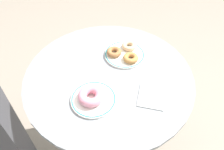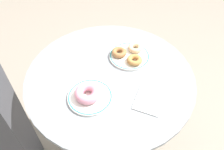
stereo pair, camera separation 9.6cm
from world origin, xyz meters
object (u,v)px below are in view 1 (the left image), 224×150
(donut_old_fashioned, at_px, (131,58))
(cafe_table, at_px, (109,107))
(plate_left, at_px, (93,99))
(donut_cinnamon, at_px, (114,52))
(plate_right, at_px, (125,54))
(donut_glazed, at_px, (129,46))
(donut_pink_frosted, at_px, (91,96))
(paper_napkin, at_px, (152,96))

(donut_old_fashioned, bearing_deg, cafe_table, 158.52)
(plate_left, xyz_separation_m, donut_cinnamon, (0.28, 0.05, 0.02))
(cafe_table, distance_m, plate_right, 0.30)
(plate_left, bearing_deg, donut_old_fashioned, -7.66)
(plate_left, distance_m, donut_old_fashioned, 0.28)
(plate_right, bearing_deg, plate_left, -178.74)
(plate_right, xyz_separation_m, donut_old_fashioned, (-0.03, -0.04, 0.02))
(cafe_table, distance_m, plate_left, 0.30)
(plate_right, bearing_deg, cafe_table, 177.89)
(plate_right, relative_size, donut_glazed, 2.71)
(donut_cinnamon, bearing_deg, donut_pink_frosted, -171.04)
(donut_glazed, height_order, donut_cinnamon, same)
(paper_napkin, bearing_deg, donut_cinnamon, 59.91)
(plate_left, distance_m, donut_cinnamon, 0.29)
(cafe_table, height_order, donut_cinnamon, donut_cinnamon)
(donut_pink_frosted, xyz_separation_m, donut_old_fashioned, (0.28, -0.04, -0.01))
(donut_old_fashioned, bearing_deg, plate_left, 172.34)
(donut_pink_frosted, xyz_separation_m, donut_cinnamon, (0.29, 0.04, -0.01))
(plate_right, relative_size, paper_napkin, 1.51)
(donut_pink_frosted, relative_size, paper_napkin, 0.82)
(donut_pink_frosted, xyz_separation_m, paper_napkin, (0.14, -0.21, -0.03))
(plate_left, height_order, donut_glazed, donut_glazed)
(donut_cinnamon, bearing_deg, plate_right, -61.03)
(cafe_table, xyz_separation_m, donut_cinnamon, (0.13, 0.04, 0.28))
(paper_napkin, bearing_deg, donut_pink_frosted, 123.07)
(cafe_table, relative_size, donut_cinnamon, 10.56)
(donut_cinnamon, distance_m, donut_old_fashioned, 0.09)
(plate_left, height_order, paper_napkin, plate_left)
(cafe_table, distance_m, donut_pink_frosted, 0.33)
(donut_old_fashioned, xyz_separation_m, paper_napkin, (-0.15, -0.17, -0.02))
(donut_glazed, distance_m, paper_napkin, 0.31)
(donut_pink_frosted, bearing_deg, donut_glazed, 0.07)
(plate_right, height_order, donut_glazed, donut_glazed)
(donut_glazed, height_order, paper_napkin, donut_glazed)
(donut_pink_frosted, bearing_deg, donut_cinnamon, 8.96)
(donut_glazed, bearing_deg, donut_pink_frosted, -179.93)
(donut_cinnamon, bearing_deg, paper_napkin, -120.09)
(cafe_table, distance_m, donut_old_fashioned, 0.31)
(plate_left, xyz_separation_m, plate_right, (0.30, 0.01, 0.00))
(plate_left, height_order, plate_right, same)
(donut_cinnamon, height_order, paper_napkin, donut_cinnamon)
(plate_right, relative_size, donut_old_fashioned, 2.71)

